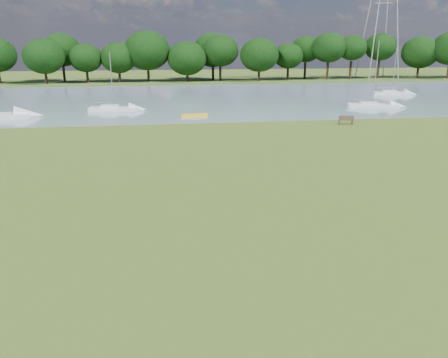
{
  "coord_description": "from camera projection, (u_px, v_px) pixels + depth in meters",
  "views": [
    {
      "loc": [
        -1.48,
        -21.17,
        7.76
      ],
      "look_at": [
        1.36,
        -2.0,
        1.66
      ],
      "focal_mm": 35.0,
      "sensor_mm": 36.0,
      "label": 1
    }
  ],
  "objects": [
    {
      "name": "sailboat_1",
      "position": [
        372.0,
        104.0,
        53.65
      ],
      "size": [
        6.25,
        3.06,
        7.91
      ],
      "rotation": [
        0.0,
        0.0,
        -0.24
      ],
      "color": "silver",
      "rests_on": "river"
    },
    {
      "name": "ground",
      "position": [
        192.0,
        199.0,
        22.51
      ],
      "size": [
        220.0,
        220.0,
        0.0
      ],
      "primitive_type": "plane",
      "color": "olive"
    },
    {
      "name": "tree_line",
      "position": [
        171.0,
        52.0,
        85.07
      ],
      "size": [
        144.75,
        8.09,
        9.8
      ],
      "color": "black",
      "rests_on": "far_bank"
    },
    {
      "name": "sailboat_5",
      "position": [
        391.0,
        92.0,
        66.18
      ],
      "size": [
        5.82,
        2.67,
        8.61
      ],
      "rotation": [
        0.0,
        0.0,
        -0.2
      ],
      "color": "silver",
      "rests_on": "river"
    },
    {
      "name": "sailboat_3",
      "position": [
        113.0,
        107.0,
        50.97
      ],
      "size": [
        5.82,
        2.22,
        6.65
      ],
      "rotation": [
        0.0,
        0.0,
        -0.11
      ],
      "color": "silver",
      "rests_on": "river"
    },
    {
      "name": "riverbank_bench",
      "position": [
        346.0,
        120.0,
        42.77
      ],
      "size": [
        1.5,
        0.73,
        0.89
      ],
      "rotation": [
        0.0,
        0.0,
        -0.22
      ],
      "color": "brown",
      "rests_on": "ground"
    },
    {
      "name": "far_bank",
      "position": [
        165.0,
        81.0,
        90.44
      ],
      "size": [
        220.0,
        20.0,
        0.4
      ],
      "primitive_type": "cube",
      "color": "#4C6626",
      "rests_on": "ground"
    },
    {
      "name": "kayak",
      "position": [
        194.0,
        115.0,
        47.04
      ],
      "size": [
        2.92,
        0.87,
        0.29
      ],
      "primitive_type": "cube",
      "rotation": [
        0.0,
        0.0,
        0.07
      ],
      "color": "yellow",
      "rests_on": "river"
    },
    {
      "name": "river",
      "position": [
        169.0,
        99.0,
        62.14
      ],
      "size": [
        220.0,
        40.0,
        0.1
      ],
      "primitive_type": "cube",
      "color": "gray",
      "rests_on": "ground"
    }
  ]
}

